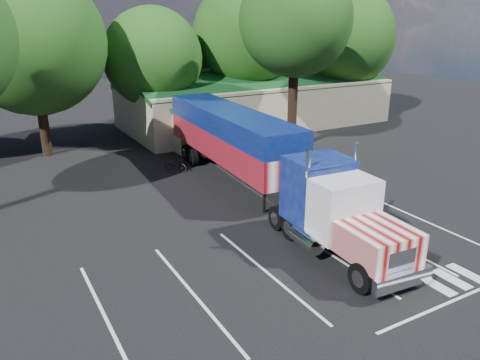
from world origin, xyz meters
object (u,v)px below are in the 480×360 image
bicycle (175,164)px  silver_sedan (219,131)px  woman (303,202)px  semi_truck (252,150)px

bicycle → silver_sedan: 8.74m
woman → bicycle: woman is taller
bicycle → silver_sedan: bearing=10.3°
semi_truck → bicycle: bearing=114.1°
semi_truck → woman: 4.70m
woman → bicycle: bearing=4.7°
semi_truck → silver_sedan: bearing=74.6°
semi_truck → silver_sedan: 12.81m
silver_sedan → bicycle: bearing=157.1°
semi_truck → woman: bearing=-80.7°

